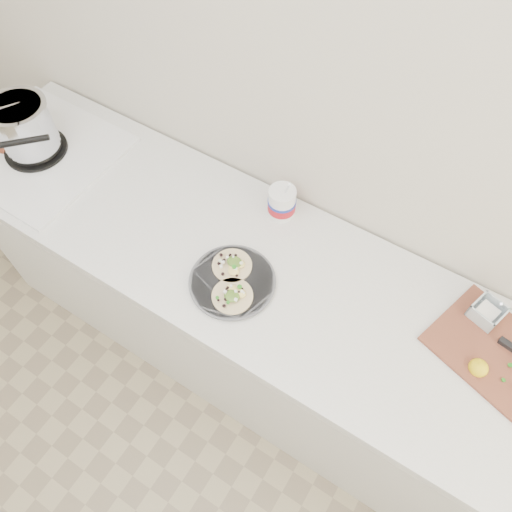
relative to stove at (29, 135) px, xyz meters
The scene contains 5 objects.
counter 1.09m from the stove, ahead, with size 2.44×0.66×0.90m.
stove is the anchor object (origin of this frame).
taco_plate 1.00m from the stove, ahead, with size 0.29×0.29×0.04m.
tub 1.01m from the stove, 14.79° to the left, with size 0.10×0.10×0.23m.
cutboard 1.84m from the stove, ahead, with size 0.48×0.40×0.07m.
Camera 1 is at (0.56, 0.64, 2.34)m, focal length 35.00 mm.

